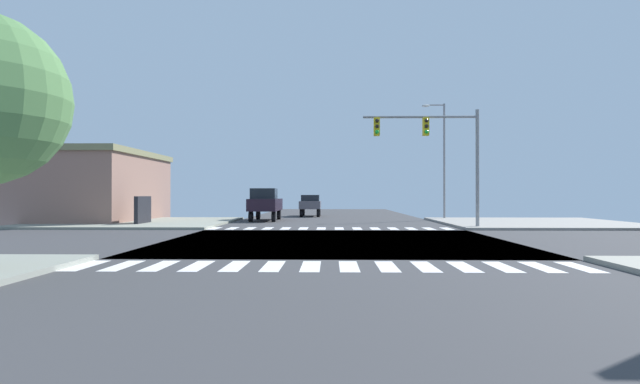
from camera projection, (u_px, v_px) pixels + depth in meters
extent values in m
cube|color=#38383A|center=(336.00, 241.00, 20.23)|extent=(14.00, 90.00, 0.05)
cube|color=#38383A|center=(336.00, 241.00, 20.23)|extent=(90.00, 12.00, 0.05)
cube|color=gray|center=(534.00, 223.00, 31.95)|extent=(12.00, 12.00, 0.14)
cube|color=gray|center=(137.00, 222.00, 32.51)|extent=(12.00, 12.00, 0.14)
cube|color=silver|center=(85.00, 266.00, 13.08)|extent=(0.50, 2.00, 0.01)
cube|color=silver|center=(122.00, 266.00, 13.06)|extent=(0.50, 2.00, 0.01)
cube|color=silver|center=(160.00, 266.00, 13.04)|extent=(0.50, 2.00, 0.01)
cube|color=silver|center=(197.00, 266.00, 13.02)|extent=(0.50, 2.00, 0.01)
cube|color=silver|center=(235.00, 266.00, 12.99)|extent=(0.50, 2.00, 0.01)
cube|color=silver|center=(273.00, 266.00, 12.97)|extent=(0.50, 2.00, 0.01)
cube|color=silver|center=(311.00, 266.00, 12.95)|extent=(0.50, 2.00, 0.01)
cube|color=silver|center=(349.00, 266.00, 12.93)|extent=(0.50, 2.00, 0.01)
cube|color=silver|center=(387.00, 266.00, 12.91)|extent=(0.50, 2.00, 0.01)
cube|color=silver|center=(425.00, 267.00, 12.89)|extent=(0.50, 2.00, 0.01)
cube|color=silver|center=(464.00, 267.00, 12.87)|extent=(0.50, 2.00, 0.01)
cube|color=silver|center=(502.00, 267.00, 12.84)|extent=(0.50, 2.00, 0.01)
cube|color=silver|center=(541.00, 267.00, 12.82)|extent=(0.50, 2.00, 0.01)
cube|color=silver|center=(580.00, 267.00, 12.80)|extent=(0.50, 2.00, 0.01)
cube|color=silver|center=(215.00, 228.00, 27.68)|extent=(0.50, 2.00, 0.01)
cube|color=silver|center=(232.00, 228.00, 27.65)|extent=(0.50, 2.00, 0.01)
cube|color=silver|center=(250.00, 228.00, 27.63)|extent=(0.50, 2.00, 0.01)
cube|color=silver|center=(268.00, 228.00, 27.61)|extent=(0.50, 2.00, 0.01)
cube|color=silver|center=(286.00, 228.00, 27.59)|extent=(0.50, 2.00, 0.01)
cube|color=silver|center=(303.00, 228.00, 27.57)|extent=(0.50, 2.00, 0.01)
cube|color=silver|center=(321.00, 228.00, 27.55)|extent=(0.50, 2.00, 0.01)
cube|color=silver|center=(339.00, 228.00, 27.53)|extent=(0.50, 2.00, 0.01)
cube|color=silver|center=(357.00, 228.00, 27.50)|extent=(0.50, 2.00, 0.01)
cube|color=silver|center=(375.00, 229.00, 27.48)|extent=(0.50, 2.00, 0.01)
cube|color=silver|center=(393.00, 229.00, 27.46)|extent=(0.50, 2.00, 0.01)
cube|color=silver|center=(411.00, 229.00, 27.44)|extent=(0.50, 2.00, 0.01)
cube|color=silver|center=(429.00, 229.00, 27.42)|extent=(0.50, 2.00, 0.01)
cube|color=silver|center=(447.00, 229.00, 27.40)|extent=(0.50, 2.00, 0.01)
cylinder|color=gray|center=(477.00, 169.00, 27.43)|extent=(0.20, 0.20, 6.64)
cylinder|color=gray|center=(420.00, 117.00, 27.51)|extent=(6.36, 0.14, 0.14)
cube|color=yellow|center=(426.00, 127.00, 27.50)|extent=(0.32, 0.40, 1.00)
sphere|color=black|center=(427.00, 121.00, 27.26)|extent=(0.22, 0.22, 0.22)
sphere|color=black|center=(427.00, 126.00, 27.26)|extent=(0.22, 0.22, 0.22)
sphere|color=green|center=(427.00, 132.00, 27.26)|extent=(0.22, 0.22, 0.22)
cube|color=yellow|center=(377.00, 127.00, 27.56)|extent=(0.32, 0.40, 1.00)
sphere|color=black|center=(377.00, 121.00, 27.32)|extent=(0.22, 0.22, 0.22)
sphere|color=black|center=(377.00, 126.00, 27.32)|extent=(0.22, 0.22, 0.22)
sphere|color=green|center=(377.00, 132.00, 27.31)|extent=(0.22, 0.22, 0.22)
cylinder|color=gray|center=(444.00, 162.00, 37.30)|extent=(0.16, 0.16, 8.80)
cylinder|color=gray|center=(435.00, 105.00, 37.34)|extent=(1.40, 0.10, 0.10)
ellipsoid|color=silver|center=(426.00, 106.00, 37.36)|extent=(0.60, 0.32, 0.20)
cube|color=#8A6658|center=(61.00, 189.00, 35.03)|extent=(12.20, 10.83, 4.56)
cube|color=#76744F|center=(61.00, 154.00, 35.05)|extent=(12.50, 11.13, 0.40)
cube|color=black|center=(143.00, 211.00, 30.45)|extent=(0.24, 2.20, 1.80)
cylinder|color=black|center=(318.00, 213.00, 41.90)|extent=(0.26, 0.68, 0.68)
cylinder|color=black|center=(301.00, 213.00, 41.93)|extent=(0.26, 0.68, 0.68)
cylinder|color=black|center=(319.00, 212.00, 44.83)|extent=(0.26, 0.68, 0.68)
cylinder|color=black|center=(303.00, 212.00, 44.86)|extent=(0.26, 0.68, 0.68)
cube|color=#55525A|center=(310.00, 205.00, 43.38)|extent=(1.80, 4.30, 0.66)
cube|color=black|center=(310.00, 198.00, 43.39)|extent=(1.55, 2.24, 0.54)
cylinder|color=black|center=(274.00, 217.00, 34.39)|extent=(0.26, 0.74, 0.74)
cylinder|color=black|center=(251.00, 217.00, 34.42)|extent=(0.26, 0.74, 0.74)
cylinder|color=black|center=(279.00, 215.00, 37.85)|extent=(0.26, 0.74, 0.74)
cylinder|color=black|center=(258.00, 215.00, 37.89)|extent=(0.26, 0.74, 0.74)
cube|color=black|center=(266.00, 205.00, 36.14)|extent=(2.00, 5.10, 0.86)
cube|color=black|center=(264.00, 194.00, 35.25)|extent=(1.76, 1.79, 0.75)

